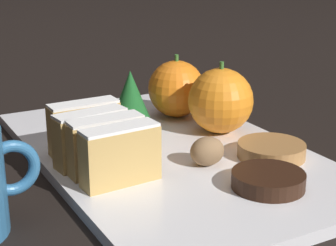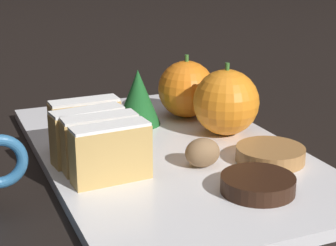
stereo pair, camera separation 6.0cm
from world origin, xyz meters
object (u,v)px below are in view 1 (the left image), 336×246
orange_near (221,101)px  chocolate_cookie (268,180)px  walnut (207,151)px  orange_far (176,89)px

orange_near → chocolate_cookie: (-0.05, -0.15, -0.03)m
walnut → orange_far: bearing=71.0°
orange_far → chocolate_cookie: 0.24m
orange_far → walnut: 0.17m
chocolate_cookie → orange_near: bearing=72.2°
orange_near → chocolate_cookie: size_ratio=1.25×
orange_near → chocolate_cookie: bearing=-107.8°
orange_near → orange_far: orange_near is taller
orange_far → walnut: orange_far is taller
orange_near → orange_far: 0.08m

